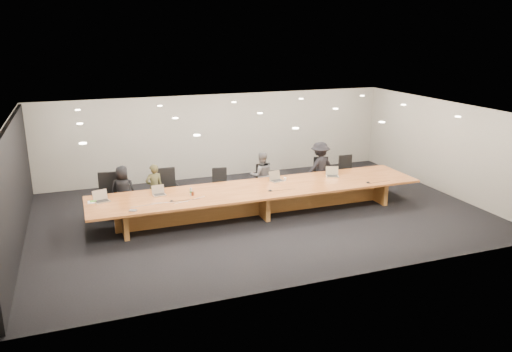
{
  "coord_description": "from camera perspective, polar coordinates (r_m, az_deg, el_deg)",
  "views": [
    {
      "loc": [
        -4.5,
        -11.95,
        4.81
      ],
      "look_at": [
        0.0,
        0.3,
        1.0
      ],
      "focal_mm": 35.0,
      "sensor_mm": 36.0,
      "label": 1
    }
  ],
  "objects": [
    {
      "name": "notepad",
      "position": [
        12.92,
        -18.09,
        -2.84
      ],
      "size": [
        0.27,
        0.22,
        0.02
      ],
      "primitive_type": "cube",
      "rotation": [
        0.0,
        0.0,
        -0.01
      ],
      "color": "white",
      "rests_on": "conference_table"
    },
    {
      "name": "amber_mug",
      "position": [
        12.89,
        -7.27,
        -2.0
      ],
      "size": [
        0.1,
        0.1,
        0.1
      ],
      "primitive_type": "cylinder",
      "rotation": [
        0.0,
        0.0,
        -0.29
      ],
      "color": "maroon",
      "rests_on": "conference_table"
    },
    {
      "name": "laptop_a",
      "position": [
        12.86,
        -17.22,
        -2.22
      ],
      "size": [
        0.42,
        0.35,
        0.29
      ],
      "primitive_type": null,
      "rotation": [
        0.0,
        0.0,
        0.28
      ],
      "color": "#C2AE94",
      "rests_on": "conference_table"
    },
    {
      "name": "av_box",
      "position": [
        12.04,
        -13.88,
        -3.86
      ],
      "size": [
        0.21,
        0.19,
        0.03
      ],
      "primitive_type": "cube",
      "rotation": [
        0.0,
        0.0,
        -0.42
      ],
      "color": "#B0B0B5",
      "rests_on": "conference_table"
    },
    {
      "name": "person_a",
      "position": [
        13.85,
        -14.95,
        -1.63
      ],
      "size": [
        0.76,
        0.6,
        1.37
      ],
      "primitive_type": "imported",
      "rotation": [
        0.0,
        0.0,
        2.87
      ],
      "color": "black",
      "rests_on": "ground"
    },
    {
      "name": "chair_mid_right",
      "position": [
        14.8,
        1.06,
        -0.6
      ],
      "size": [
        0.53,
        0.53,
        1.03
      ],
      "primitive_type": null,
      "rotation": [
        0.0,
        0.0,
        -0.01
      ],
      "color": "black",
      "rests_on": "ground"
    },
    {
      "name": "person_b",
      "position": [
        13.98,
        -11.54,
        -1.31
      ],
      "size": [
        0.53,
        0.4,
        1.33
      ],
      "primitive_type": "imported",
      "rotation": [
        0.0,
        0.0,
        3.31
      ],
      "color": "#3B3A20",
      "rests_on": "ground"
    },
    {
      "name": "back_wall",
      "position": [
        16.92,
        -4.34,
        4.6
      ],
      "size": [
        12.0,
        0.02,
        2.8
      ],
      "primitive_type": "cube",
      "color": "#BAB7A9",
      "rests_on": "ground"
    },
    {
      "name": "person_c",
      "position": [
        14.71,
        0.64,
        0.06
      ],
      "size": [
        0.76,
        0.63,
        1.41
      ],
      "primitive_type": "imported",
      "rotation": [
        0.0,
        0.0,
        2.99
      ],
      "color": "#535356",
      "rests_on": "ground"
    },
    {
      "name": "left_wall_panel",
      "position": [
        12.52,
        -25.92,
        -1.35
      ],
      "size": [
        0.08,
        7.84,
        2.74
      ],
      "primitive_type": "cube",
      "color": "black",
      "rests_on": "ground"
    },
    {
      "name": "mic_center",
      "position": [
        13.15,
        1.63,
        -1.65
      ],
      "size": [
        0.16,
        0.16,
        0.03
      ],
      "primitive_type": "cone",
      "rotation": [
        0.0,
        0.0,
        0.24
      ],
      "color": "black",
      "rests_on": "conference_table"
    },
    {
      "name": "conference_table",
      "position": [
        13.47,
        0.44,
        -2.29
      ],
      "size": [
        9.0,
        1.8,
        0.75
      ],
      "color": "brown",
      "rests_on": "ground"
    },
    {
      "name": "laptop_d",
      "position": [
        13.96,
        2.44,
        -0.04
      ],
      "size": [
        0.42,
        0.35,
        0.29
      ],
      "primitive_type": null,
      "rotation": [
        0.0,
        0.0,
        0.25
      ],
      "color": "tan",
      "rests_on": "conference_table"
    },
    {
      "name": "lime_gadget",
      "position": [
        12.93,
        -18.1,
        -2.74
      ],
      "size": [
        0.16,
        0.11,
        0.02
      ],
      "primitive_type": "cube",
      "rotation": [
        0.0,
        0.0,
        0.25
      ],
      "color": "#59BB31",
      "rests_on": "notepad"
    },
    {
      "name": "laptop_b",
      "position": [
        13.01,
        -11.01,
        -1.64
      ],
      "size": [
        0.35,
        0.27,
        0.25
      ],
      "primitive_type": null,
      "rotation": [
        0.0,
        0.0,
        0.12
      ],
      "color": "#BBA88F",
      "rests_on": "conference_table"
    },
    {
      "name": "person_d",
      "position": [
        15.39,
        7.31,
        0.99
      ],
      "size": [
        1.13,
        0.81,
        1.58
      ],
      "primitive_type": "imported",
      "rotation": [
        0.0,
        0.0,
        3.38
      ],
      "color": "black",
      "rests_on": "ground"
    },
    {
      "name": "chair_mid_left",
      "position": [
        14.43,
        -4.11,
        -1.12
      ],
      "size": [
        0.61,
        0.61,
        1.02
      ],
      "primitive_type": null,
      "rotation": [
        0.0,
        0.0,
        -0.19
      ],
      "color": "black",
      "rests_on": "ground"
    },
    {
      "name": "paper_cup_far",
      "position": [
        14.74,
        9.08,
        0.23
      ],
      "size": [
        0.07,
        0.07,
        0.08
      ],
      "primitive_type": "cone",
      "rotation": [
        0.0,
        0.0,
        0.07
      ],
      "color": "silver",
      "rests_on": "conference_table"
    },
    {
      "name": "mic_right",
      "position": [
        14.19,
        12.7,
        -0.7
      ],
      "size": [
        0.16,
        0.16,
        0.03
      ],
      "primitive_type": "cone",
      "rotation": [
        0.0,
        0.0,
        0.33
      ],
      "color": "black",
      "rests_on": "conference_table"
    },
    {
      "name": "ground",
      "position": [
        13.65,
        0.44,
        -4.37
      ],
      "size": [
        12.0,
        12.0,
        0.0
      ],
      "primitive_type": "plane",
      "color": "black",
      "rests_on": "ground"
    },
    {
      "name": "chair_right",
      "position": [
        15.5,
        7.53,
        0.14
      ],
      "size": [
        0.68,
        0.68,
        1.08
      ],
      "primitive_type": null,
      "rotation": [
        0.0,
        0.0,
        -0.28
      ],
      "color": "black",
      "rests_on": "ground"
    },
    {
      "name": "chair_far_left",
      "position": [
        13.94,
        -16.57,
        -2.06
      ],
      "size": [
        0.68,
        0.68,
        1.18
      ],
      "primitive_type": null,
      "rotation": [
        0.0,
        0.0,
        -0.15
      ],
      "color": "black",
      "rests_on": "ground"
    },
    {
      "name": "chair_far_right",
      "position": [
        15.89,
        10.49,
        0.4
      ],
      "size": [
        0.56,
        0.56,
        1.08
      ],
      "primitive_type": null,
      "rotation": [
        0.0,
        0.0,
        -0.02
      ],
      "color": "black",
      "rests_on": "ground"
    },
    {
      "name": "paper_cup_near",
      "position": [
        14.07,
        3.34,
        -0.34
      ],
      "size": [
        0.1,
        0.1,
        0.09
      ],
      "primitive_type": "cone",
      "rotation": [
        0.0,
        0.0,
        0.36
      ],
      "color": "white",
      "rests_on": "conference_table"
    },
    {
      "name": "chair_left",
      "position": [
        14.05,
        -9.98,
        -1.49
      ],
      "size": [
        0.59,
        0.59,
        1.17
      ],
      "primitive_type": null,
      "rotation": [
        0.0,
        0.0,
        0.0
      ],
      "color": "black",
      "rests_on": "ground"
    },
    {
      "name": "water_bottle",
      "position": [
        12.87,
        -7.45,
        -1.81
      ],
      "size": [
        0.07,
        0.07,
        0.19
      ],
      "primitive_type": "cylinder",
      "rotation": [
        0.0,
        0.0,
        -0.17
      ],
      "color": "#B5C6C0",
      "rests_on": "conference_table"
    },
    {
      "name": "laptop_e",
      "position": [
        14.57,
        8.75,
        0.47
      ],
      "size": [
        0.43,
        0.38,
        0.29
      ],
      "primitive_type": null,
      "rotation": [
        0.0,
        0.0,
        -0.37
      ],
      "color": "#BBAE8F",
      "rests_on": "conference_table"
    },
    {
      "name": "mic_left",
      "position": [
        12.54,
        -9.61,
        -2.8
      ],
      "size": [
        0.14,
        0.14,
        0.03
      ],
      "primitive_type": "cone",
      "rotation": [
        0.0,
        0.0,
        -0.39
      ],
      "color": "black",
      "rests_on": "conference_table"
    }
  ]
}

